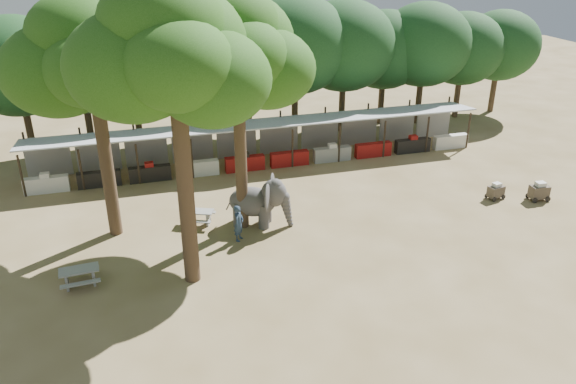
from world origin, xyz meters
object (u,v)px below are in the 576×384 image
object	(u,v)px
cart_front	(496,191)
elephant	(260,201)
yard_tree_left	(88,60)
handler	(239,223)
yard_tree_center	(170,54)
yard_tree_back	(233,49)
picnic_table_far	(199,215)
picnic_table_near	(80,275)
cart_back	(539,191)

from	to	relation	value
cart_front	elephant	bearing A→B (deg)	165.28
yard_tree_left	handler	world-z (taller)	yard_tree_left
yard_tree_left	yard_tree_center	world-z (taller)	yard_tree_center
yard_tree_back	picnic_table_far	xyz separation A→B (m)	(-1.91, 0.62, -8.08)
yard_tree_left	elephant	world-z (taller)	yard_tree_left
picnic_table_near	cart_front	xyz separation A→B (m)	(21.18, 2.41, -0.05)
handler	picnic_table_near	world-z (taller)	handler
elephant	cart_front	xyz separation A→B (m)	(12.90, -0.72, -0.78)
picnic_table_near	picnic_table_far	world-z (taller)	picnic_table_near
elephant	picnic_table_far	xyz separation A→B (m)	(-2.89, 0.87, -0.76)
yard_tree_center	picnic_table_far	world-z (taller)	yard_tree_center
yard_tree_back	cart_front	size ratio (longest dim) A/B	10.92
cart_back	elephant	bearing A→B (deg)	178.24
elephant	yard_tree_back	bearing A→B (deg)	-170.02
yard_tree_center	elephant	world-z (taller)	yard_tree_center
yard_tree_back	cart_back	size ratio (longest dim) A/B	10.20
yard_tree_left	cart_front	distance (m)	21.43
yard_tree_back	yard_tree_left	bearing A→B (deg)	170.54
handler	elephant	bearing A→B (deg)	-11.74
yard_tree_left	handler	xyz separation A→B (m)	(5.66, -2.52, -7.32)
picnic_table_near	picnic_table_far	bearing A→B (deg)	32.27
yard_tree_left	cart_front	world-z (taller)	yard_tree_left
yard_tree_back	cart_front	bearing A→B (deg)	-4.03
elephant	picnic_table_near	distance (m)	8.88
handler	cart_back	bearing A→B (deg)	-56.37
picnic_table_near	cart_back	distance (m)	23.34
yard_tree_left	handler	bearing A→B (deg)	-23.95
elephant	cart_back	size ratio (longest dim) A/B	2.95
yard_tree_center	picnic_table_far	size ratio (longest dim) A/B	6.66
cart_front	cart_back	xyz separation A→B (m)	(2.11, -0.80, 0.06)
yard_tree_left	elephant	xyz separation A→B (m)	(6.98, -1.25, -6.97)
yard_tree_left	handler	distance (m)	9.59
yard_tree_center	yard_tree_back	size ratio (longest dim) A/B	1.06
yard_tree_left	yard_tree_center	size ratio (longest dim) A/B	0.92
handler	picnic_table_far	bearing A→B (deg)	70.90
handler	cart_front	size ratio (longest dim) A/B	1.69
handler	cart_front	world-z (taller)	handler
elephant	yard_tree_center	bearing A→B (deg)	-112.19
yard_tree_left	yard_tree_back	size ratio (longest dim) A/B	0.97
yard_tree_center	picnic_table_near	distance (m)	9.73
picnic_table_near	cart_back	bearing A→B (deg)	-0.35
handler	picnic_table_far	xyz separation A→B (m)	(-1.57, 2.13, -0.41)
yard_tree_left	cart_back	world-z (taller)	yard_tree_left
yard_tree_left	elephant	distance (m)	9.94
yard_tree_back	handler	bearing A→B (deg)	-102.57
yard_tree_left	cart_front	xyz separation A→B (m)	(19.88, -1.98, -7.75)
picnic_table_far	cart_back	size ratio (longest dim) A/B	1.62
yard_tree_back	handler	size ratio (longest dim) A/B	6.46
yard_tree_center	cart_back	size ratio (longest dim) A/B	10.81
yard_tree_center	elephant	xyz separation A→B (m)	(3.98, 3.75, -7.98)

